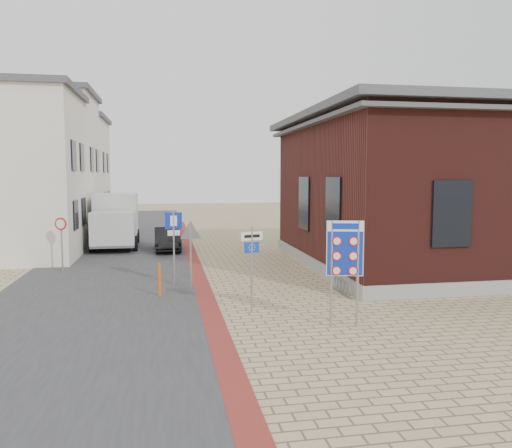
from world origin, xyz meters
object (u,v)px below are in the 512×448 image
object	(u,v)px
box_truck	(116,220)
essen_sign	(252,256)
sedan	(167,239)
bollard	(160,280)
border_sign	(345,251)
parking_sign	(174,234)

from	to	relation	value
box_truck	essen_sign	bearing A→B (deg)	-71.92
sedan	bollard	distance (m)	10.62
bollard	essen_sign	bearing A→B (deg)	-42.80
border_sign	essen_sign	xyz separation A→B (m)	(-2.20, 1.80, -0.35)
essen_sign	parking_sign	xyz separation A→B (m)	(-2.18, 4.20, 0.21)
box_truck	parking_sign	distance (m)	11.14
sedan	border_sign	xyz separation A→B (m)	(4.60, -14.92, 1.43)
box_truck	border_sign	size ratio (longest dim) A/B	2.02
sedan	parking_sign	world-z (taller)	parking_sign
border_sign	bollard	distance (m)	6.69
border_sign	bollard	size ratio (longest dim) A/B	2.56
sedan	box_truck	xyz separation A→B (m)	(-2.86, 1.79, 0.92)
essen_sign	box_truck	bearing A→B (deg)	92.41
box_truck	parking_sign	size ratio (longest dim) A/B	2.08
essen_sign	bollard	xyz separation A→B (m)	(-2.70, 2.50, -1.15)
border_sign	essen_sign	size ratio (longest dim) A/B	1.12
box_truck	bollard	size ratio (longest dim) A/B	5.18
box_truck	bollard	distance (m)	12.70
box_truck	parking_sign	xyz separation A→B (m)	(3.08, -10.70, 0.37)
border_sign	essen_sign	distance (m)	2.86
parking_sign	border_sign	bearing A→B (deg)	-59.56
sedan	parking_sign	size ratio (longest dim) A/B	1.38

